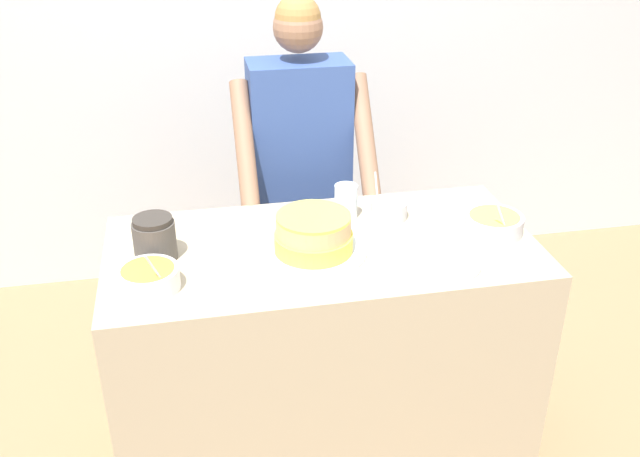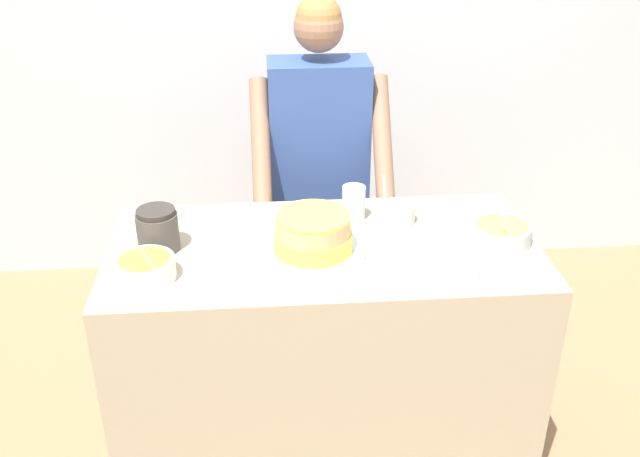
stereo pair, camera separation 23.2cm
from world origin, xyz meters
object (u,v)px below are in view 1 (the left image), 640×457
(drinking_glass, at_px, (346,201))
(stoneware_jar, at_px, (154,238))
(ceramic_plate, at_px, (439,262))
(frosting_bowl_orange, at_px, (149,278))
(frosting_bowl_white, at_px, (389,209))
(cake, at_px, (314,236))
(person_baker, at_px, (300,157))
(frosting_bowl_yellow, at_px, (494,223))

(drinking_glass, xyz_separation_m, stoneware_jar, (-0.67, -0.17, 0.01))
(ceramic_plate, relative_size, stoneware_jar, 1.86)
(ceramic_plate, bearing_deg, frosting_bowl_orange, 178.16)
(frosting_bowl_orange, bearing_deg, stoneware_jar, 84.12)
(frosting_bowl_white, bearing_deg, ceramic_plate, -79.18)
(cake, bearing_deg, stoneware_jar, 172.67)
(frosting_bowl_white, bearing_deg, drinking_glass, 166.95)
(person_baker, relative_size, frosting_bowl_yellow, 7.94)
(cake, height_order, ceramic_plate, cake)
(frosting_bowl_white, relative_size, stoneware_jar, 1.17)
(ceramic_plate, bearing_deg, cake, 158.48)
(cake, distance_m, ceramic_plate, 0.41)
(frosting_bowl_orange, bearing_deg, cake, 12.91)
(frosting_bowl_orange, xyz_separation_m, ceramic_plate, (0.91, -0.03, -0.03))
(person_baker, xyz_separation_m, cake, (-0.08, -0.70, 0.00))
(frosting_bowl_orange, bearing_deg, frosting_bowl_yellow, 6.87)
(frosting_bowl_orange, distance_m, stoneware_jar, 0.19)
(stoneware_jar, bearing_deg, cake, -7.33)
(ceramic_plate, bearing_deg, person_baker, 109.73)
(drinking_glass, relative_size, ceramic_plate, 0.46)
(ceramic_plate, xyz_separation_m, stoneware_jar, (-0.89, 0.22, 0.07))
(frosting_bowl_white, bearing_deg, person_baker, 115.43)
(cake, bearing_deg, frosting_bowl_white, 32.34)
(ceramic_plate, bearing_deg, frosting_bowl_white, 100.82)
(frosting_bowl_yellow, bearing_deg, frosting_bowl_white, 151.13)
(person_baker, distance_m, stoneware_jar, 0.86)
(drinking_glass, bearing_deg, frosting_bowl_orange, -152.81)
(person_baker, relative_size, drinking_glass, 12.87)
(person_baker, relative_size, stoneware_jar, 11.05)
(cake, xyz_separation_m, ceramic_plate, (0.38, -0.15, -0.06))
(cake, distance_m, stoneware_jar, 0.51)
(drinking_glass, bearing_deg, frosting_bowl_white, -13.05)
(frosting_bowl_yellow, relative_size, drinking_glass, 1.62)
(person_baker, distance_m, frosting_bowl_orange, 1.02)
(stoneware_jar, bearing_deg, drinking_glass, 14.08)
(frosting_bowl_yellow, relative_size, ceramic_plate, 0.75)
(person_baker, distance_m, drinking_glass, 0.47)
(person_baker, bearing_deg, cake, -96.22)
(frosting_bowl_white, distance_m, frosting_bowl_orange, 0.90)
(person_baker, distance_m, frosting_bowl_yellow, 0.88)
(person_baker, xyz_separation_m, stoneware_jar, (-0.58, -0.63, 0.01))
(frosting_bowl_orange, bearing_deg, person_baker, 53.63)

